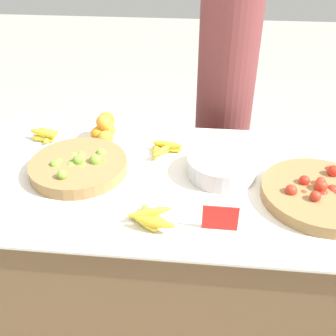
{
  "coord_description": "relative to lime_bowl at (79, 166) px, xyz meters",
  "views": [
    {
      "loc": [
        0.14,
        -1.41,
        1.67
      ],
      "look_at": [
        0.0,
        0.0,
        0.73
      ],
      "focal_mm": 42.0,
      "sensor_mm": 36.0,
      "label": 1
    }
  ],
  "objects": [
    {
      "name": "ground_plane",
      "position": [
        0.4,
        -0.01,
        -0.71
      ],
      "size": [
        12.0,
        12.0,
        0.0
      ],
      "primitive_type": "plane",
      "color": "#ADA599"
    },
    {
      "name": "market_table",
      "position": [
        0.4,
        -0.01,
        -0.37
      ],
      "size": [
        1.88,
        0.96,
        0.68
      ],
      "color": "brown",
      "rests_on": "ground_plane"
    },
    {
      "name": "lime_bowl",
      "position": [
        0.0,
        0.0,
        0.0
      ],
      "size": [
        0.43,
        0.43,
        0.09
      ],
      "color": "olive",
      "rests_on": "market_table"
    },
    {
      "name": "tomato_basket",
      "position": [
        1.03,
        -0.1,
        -0.0
      ],
      "size": [
        0.47,
        0.47,
        0.09
      ],
      "color": "olive",
      "rests_on": "market_table"
    },
    {
      "name": "orange_pile",
      "position": [
        0.04,
        0.3,
        0.03
      ],
      "size": [
        0.12,
        0.18,
        0.14
      ],
      "color": "orange",
      "rests_on": "market_table"
    },
    {
      "name": "metal_bowl",
      "position": [
        0.63,
        0.04,
        0.01
      ],
      "size": [
        0.3,
        0.3,
        0.09
      ],
      "color": "#B7B7BF",
      "rests_on": "market_table"
    },
    {
      "name": "price_sign",
      "position": [
        0.62,
        -0.32,
        0.02
      ],
      "size": [
        0.13,
        0.01,
        0.1
      ],
      "rotation": [
        0.0,
        0.0,
        -0.01
      ],
      "color": "red",
      "rests_on": "market_table"
    },
    {
      "name": "banana_bunch_front_right",
      "position": [
        -0.25,
        0.27,
        -0.0
      ],
      "size": [
        0.16,
        0.16,
        0.06
      ],
      "color": "yellow",
      "rests_on": "market_table"
    },
    {
      "name": "banana_bunch_middle_left",
      "position": [
        0.36,
        0.2,
        -0.01
      ],
      "size": [
        0.16,
        0.19,
        0.06
      ],
      "color": "yellow",
      "rests_on": "market_table"
    },
    {
      "name": "banana_bunch_middle_right",
      "position": [
        0.36,
        -0.31,
        -0.0
      ],
      "size": [
        0.19,
        0.16,
        0.06
      ],
      "color": "yellow",
      "rests_on": "market_table"
    },
    {
      "name": "vendor_person",
      "position": [
        0.66,
        0.81,
        -0.02
      ],
      "size": [
        0.34,
        0.34,
        1.5
      ],
      "color": "brown",
      "rests_on": "ground_plane"
    }
  ]
}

